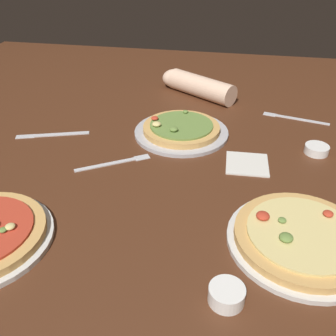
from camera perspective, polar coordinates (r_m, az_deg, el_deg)
ground_plane at (r=1.06m, az=0.00°, el=-1.59°), size 2.40×2.40×0.03m
pizza_plate_far at (r=1.24m, az=1.95°, el=5.79°), size 0.31×0.31×0.05m
pizza_plate_side at (r=0.87m, az=19.53°, el=-9.92°), size 0.32×0.32×0.05m
ramekin_sauce at (r=0.73m, az=8.83°, el=-18.36°), size 0.07×0.07×0.03m
ramekin_butter at (r=1.22m, az=21.50°, el=2.63°), size 0.07×0.07×0.03m
napkin_folded at (r=1.11m, az=11.85°, el=0.71°), size 0.12×0.13×0.01m
fork_left at (r=1.10m, az=-8.02°, el=0.85°), size 0.20×0.13×0.01m
knife_right at (r=1.30m, az=-17.06°, el=4.87°), size 0.23×0.09×0.01m
fork_spare at (r=1.43m, az=18.47°, el=7.17°), size 0.23×0.07×0.01m
diner_arm at (r=1.55m, az=4.05°, el=12.40°), size 0.31×0.23×0.08m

